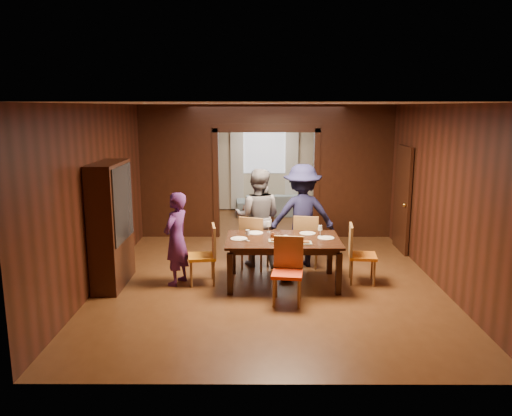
{
  "coord_description": "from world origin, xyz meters",
  "views": [
    {
      "loc": [
        -0.19,
        -9.24,
        2.86
      ],
      "look_at": [
        -0.21,
        -0.4,
        1.05
      ],
      "focal_mm": 35.0,
      "sensor_mm": 36.0,
      "label": 1
    }
  ],
  "objects_px": {
    "chair_left": "(202,255)",
    "chair_far_r": "(306,240)",
    "chair_far_l": "(255,242)",
    "hutch": "(111,225)",
    "person_navy": "(302,215)",
    "person_purple": "(176,239)",
    "dining_table": "(283,261)",
    "coffee_table": "(259,215)",
    "sofa": "(274,204)",
    "person_grey": "(258,218)",
    "chair_near": "(287,272)",
    "chair_right": "(363,254)"
  },
  "relations": [
    {
      "from": "person_grey",
      "to": "sofa",
      "type": "xyz_separation_m",
      "value": [
        0.42,
        4.32,
        -0.6
      ]
    },
    {
      "from": "chair_near",
      "to": "hutch",
      "type": "height_order",
      "value": "hutch"
    },
    {
      "from": "person_navy",
      "to": "chair_left",
      "type": "distance_m",
      "value": 2.02
    },
    {
      "from": "sofa",
      "to": "coffee_table",
      "type": "height_order",
      "value": "sofa"
    },
    {
      "from": "coffee_table",
      "to": "chair_left",
      "type": "xyz_separation_m",
      "value": [
        -0.94,
        -4.35,
        0.28
      ]
    },
    {
      "from": "person_grey",
      "to": "chair_far_l",
      "type": "bearing_deg",
      "value": 84.32
    },
    {
      "from": "person_grey",
      "to": "chair_left",
      "type": "height_order",
      "value": "person_grey"
    },
    {
      "from": "chair_far_l",
      "to": "coffee_table",
      "type": "bearing_deg",
      "value": -71.27
    },
    {
      "from": "hutch",
      "to": "chair_far_l",
      "type": "bearing_deg",
      "value": 20.18
    },
    {
      "from": "chair_near",
      "to": "hutch",
      "type": "distance_m",
      "value": 2.93
    },
    {
      "from": "person_purple",
      "to": "chair_far_r",
      "type": "distance_m",
      "value": 2.4
    },
    {
      "from": "person_navy",
      "to": "dining_table",
      "type": "relative_size",
      "value": 1.01
    },
    {
      "from": "dining_table",
      "to": "hutch",
      "type": "height_order",
      "value": "hutch"
    },
    {
      "from": "coffee_table",
      "to": "chair_near",
      "type": "relative_size",
      "value": 0.82
    },
    {
      "from": "person_grey",
      "to": "person_navy",
      "type": "height_order",
      "value": "person_navy"
    },
    {
      "from": "dining_table",
      "to": "chair_near",
      "type": "bearing_deg",
      "value": -88.33
    },
    {
      "from": "chair_far_l",
      "to": "chair_far_r",
      "type": "xyz_separation_m",
      "value": [
        0.93,
        0.12,
        0.0
      ]
    },
    {
      "from": "person_purple",
      "to": "person_grey",
      "type": "distance_m",
      "value": 1.66
    },
    {
      "from": "sofa",
      "to": "dining_table",
      "type": "xyz_separation_m",
      "value": [
        -0.02,
        -5.3,
        0.09
      ]
    },
    {
      "from": "coffee_table",
      "to": "chair_far_l",
      "type": "distance_m",
      "value": 3.58
    },
    {
      "from": "sofa",
      "to": "chair_near",
      "type": "bearing_deg",
      "value": 86.04
    },
    {
      "from": "coffee_table",
      "to": "chair_left",
      "type": "height_order",
      "value": "chair_left"
    },
    {
      "from": "dining_table",
      "to": "chair_near",
      "type": "height_order",
      "value": "chair_near"
    },
    {
      "from": "chair_far_l",
      "to": "hutch",
      "type": "height_order",
      "value": "hutch"
    },
    {
      "from": "sofa",
      "to": "chair_far_r",
      "type": "xyz_separation_m",
      "value": [
        0.45,
        -4.39,
        0.2
      ]
    },
    {
      "from": "person_purple",
      "to": "dining_table",
      "type": "distance_m",
      "value": 1.77
    },
    {
      "from": "sofa",
      "to": "chair_right",
      "type": "distance_m",
      "value": 5.41
    },
    {
      "from": "person_navy",
      "to": "sofa",
      "type": "bearing_deg",
      "value": -89.03
    },
    {
      "from": "sofa",
      "to": "chair_near",
      "type": "relative_size",
      "value": 2.04
    },
    {
      "from": "person_navy",
      "to": "chair_right",
      "type": "bearing_deg",
      "value": 130.45
    },
    {
      "from": "person_purple",
      "to": "chair_far_r",
      "type": "relative_size",
      "value": 1.56
    },
    {
      "from": "sofa",
      "to": "dining_table",
      "type": "distance_m",
      "value": 5.3
    },
    {
      "from": "chair_left",
      "to": "dining_table",
      "type": "bearing_deg",
      "value": 80.91
    },
    {
      "from": "dining_table",
      "to": "chair_far_l",
      "type": "relative_size",
      "value": 1.89
    },
    {
      "from": "dining_table",
      "to": "hutch",
      "type": "xyz_separation_m",
      "value": [
        -2.76,
        -0.05,
        0.62
      ]
    },
    {
      "from": "chair_left",
      "to": "chair_far_r",
      "type": "bearing_deg",
      "value": 108.16
    },
    {
      "from": "chair_left",
      "to": "chair_far_r",
      "type": "relative_size",
      "value": 1.0
    },
    {
      "from": "sofa",
      "to": "chair_left",
      "type": "relative_size",
      "value": 2.04
    },
    {
      "from": "person_purple",
      "to": "coffee_table",
      "type": "height_order",
      "value": "person_purple"
    },
    {
      "from": "chair_near",
      "to": "hutch",
      "type": "xyz_separation_m",
      "value": [
        -2.78,
        0.79,
        0.52
      ]
    },
    {
      "from": "chair_right",
      "to": "hutch",
      "type": "distance_m",
      "value": 4.1
    },
    {
      "from": "person_navy",
      "to": "person_purple",
      "type": "bearing_deg",
      "value": 21.4
    },
    {
      "from": "chair_far_r",
      "to": "dining_table",
      "type": "bearing_deg",
      "value": 72.05
    },
    {
      "from": "dining_table",
      "to": "chair_left",
      "type": "bearing_deg",
      "value": 179.58
    },
    {
      "from": "dining_table",
      "to": "coffee_table",
      "type": "height_order",
      "value": "dining_table"
    },
    {
      "from": "hutch",
      "to": "chair_near",
      "type": "bearing_deg",
      "value": -15.79
    },
    {
      "from": "chair_far_l",
      "to": "sofa",
      "type": "bearing_deg",
      "value": -76.04
    },
    {
      "from": "person_purple",
      "to": "coffee_table",
      "type": "xyz_separation_m",
      "value": [
        1.34,
        4.38,
        -0.56
      ]
    },
    {
      "from": "person_navy",
      "to": "coffee_table",
      "type": "bearing_deg",
      "value": -81.1
    },
    {
      "from": "sofa",
      "to": "person_purple",
      "type": "bearing_deg",
      "value": 67.84
    }
  ]
}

